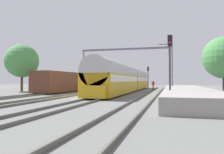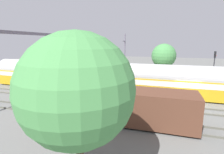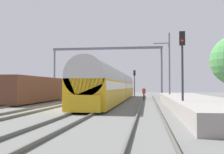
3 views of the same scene
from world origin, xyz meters
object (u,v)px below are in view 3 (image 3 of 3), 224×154
passenger_train (115,85)px  railway_signal_near (182,62)px  freight_car (34,89)px  railway_signal_far (134,80)px  catenary_gantry (107,60)px  person_crossing (144,92)px

passenger_train → railway_signal_near: 16.94m
passenger_train → freight_car: passenger_train is taller
passenger_train → freight_car: size_ratio=2.53×
railway_signal_far → catenary_gantry: catenary_gantry is taller
railway_signal_near → catenary_gantry: size_ratio=0.31×
person_crossing → railway_signal_far: bearing=67.4°
catenary_gantry → railway_signal_near: bearing=-69.4°
passenger_train → freight_car: bearing=-149.8°
freight_car → railway_signal_near: bearing=-35.8°
person_crossing → railway_signal_near: size_ratio=0.32×
railway_signal_near → person_crossing: bearing=98.4°
person_crossing → railway_signal_near: bearing=-114.9°
passenger_train → railway_signal_near: (6.37, -15.63, 1.44)m
catenary_gantry → railway_signal_far: bearing=51.3°
passenger_train → catenary_gantry: 8.27m
person_crossing → railway_signal_far: (-1.71, 9.04, 1.93)m
freight_car → person_crossing: 14.44m
person_crossing → catenary_gantry: catenary_gantry is taller
railway_signal_near → catenary_gantry: bearing=110.6°
freight_car → catenary_gantry: 14.18m
railway_signal_far → person_crossing: bearing=-79.3°
passenger_train → freight_car: 9.81m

